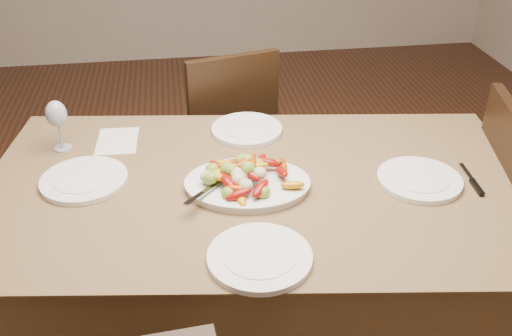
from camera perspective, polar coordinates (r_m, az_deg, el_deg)
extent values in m
plane|color=#381E11|center=(2.60, 0.05, -12.38)|extent=(6.00, 6.00, 0.00)
cube|color=brown|center=(2.15, 0.00, -10.08)|extent=(1.96, 1.28, 0.76)
ellipsoid|color=white|center=(1.89, -0.87, -1.75)|extent=(0.44, 0.35, 0.02)
cylinder|color=white|center=(2.00, -16.81, -1.16)|extent=(0.29, 0.29, 0.02)
cylinder|color=white|center=(2.00, 16.02, -1.14)|extent=(0.28, 0.28, 0.02)
cylinder|color=white|center=(2.23, -0.92, 3.85)|extent=(0.28, 0.28, 0.02)
cylinder|color=white|center=(1.60, 0.37, -8.93)|extent=(0.29, 0.29, 0.02)
cube|color=silver|center=(2.23, -13.70, 2.65)|extent=(0.16, 0.22, 0.00)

